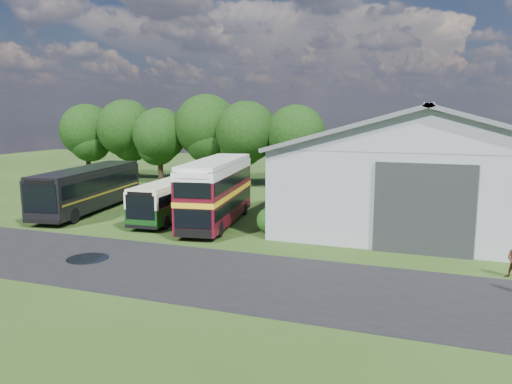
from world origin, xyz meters
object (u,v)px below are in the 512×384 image
at_px(storage_shed, 430,159).
at_px(bus_maroon_double, 216,192).
at_px(bus_green_single, 174,198).
at_px(bus_dark_single, 88,188).

xyz_separation_m(storage_shed, bus_maroon_double, (-13.62, -9.00, -1.93)).
bearing_deg(bus_maroon_double, storage_shed, 24.36).
relative_size(storage_shed, bus_green_single, 2.41).
relative_size(bus_green_single, bus_maroon_double, 0.96).
height_order(bus_green_single, bus_maroon_double, bus_maroon_double).
height_order(bus_maroon_double, bus_dark_single, bus_maroon_double).
height_order(bus_green_single, bus_dark_single, bus_dark_single).
bearing_deg(storage_shed, bus_dark_single, -161.41).
height_order(storage_shed, bus_dark_single, storage_shed).
bearing_deg(bus_maroon_double, bus_green_single, 158.35).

